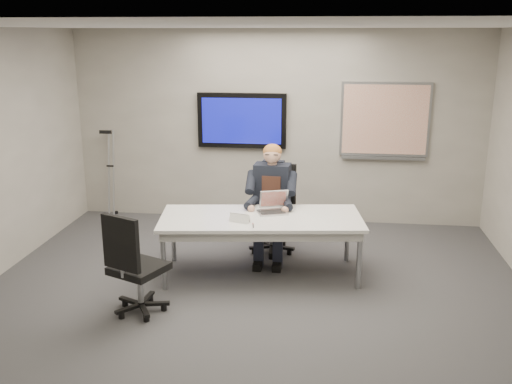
# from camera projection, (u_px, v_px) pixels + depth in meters

# --- Properties ---
(floor) EXTENTS (6.00, 6.00, 0.02)m
(floor) POSITION_uv_depth(u_px,v_px,m) (248.00, 310.00, 5.84)
(floor) COLOR #3B3C3E
(floor) RESTS_ON ground
(ceiling) EXTENTS (6.00, 6.00, 0.02)m
(ceiling) POSITION_uv_depth(u_px,v_px,m) (247.00, 26.00, 5.08)
(ceiling) COLOR white
(ceiling) RESTS_ON wall_back
(wall_back) EXTENTS (6.00, 0.02, 2.80)m
(wall_back) POSITION_uv_depth(u_px,v_px,m) (276.00, 127.00, 8.32)
(wall_back) COLOR gray
(wall_back) RESTS_ON ground
(wall_front) EXTENTS (6.00, 0.02, 2.80)m
(wall_front) POSITION_uv_depth(u_px,v_px,m) (155.00, 338.00, 2.59)
(wall_front) COLOR gray
(wall_front) RESTS_ON ground
(conference_table) EXTENTS (2.40, 1.25, 0.71)m
(conference_table) POSITION_uv_depth(u_px,v_px,m) (261.00, 223.00, 6.54)
(conference_table) COLOR silver
(conference_table) RESTS_ON ground
(tv_display) EXTENTS (1.30, 0.09, 0.80)m
(tv_display) POSITION_uv_depth(u_px,v_px,m) (242.00, 121.00, 8.31)
(tv_display) COLOR black
(tv_display) RESTS_ON wall_back
(whiteboard) EXTENTS (1.25, 0.08, 1.10)m
(whiteboard) POSITION_uv_depth(u_px,v_px,m) (385.00, 121.00, 8.07)
(whiteboard) COLOR #92969A
(whiteboard) RESTS_ON wall_back
(office_chair_far) EXTENTS (0.66, 0.66, 1.13)m
(office_chair_far) POSITION_uv_depth(u_px,v_px,m) (274.00, 225.00, 7.33)
(office_chair_far) COLOR black
(office_chair_far) RESTS_ON ground
(office_chair_near) EXTENTS (0.68, 0.68, 1.08)m
(office_chair_near) POSITION_uv_depth(u_px,v_px,m) (137.00, 282.00, 5.68)
(office_chair_near) COLOR black
(office_chair_near) RESTS_ON ground
(seated_person) EXTENTS (0.46, 0.79, 1.43)m
(seated_person) POSITION_uv_depth(u_px,v_px,m) (271.00, 215.00, 7.01)
(seated_person) COLOR #1E2132
(seated_person) RESTS_ON office_chair_far
(crutch) EXTENTS (0.34, 0.55, 1.42)m
(crutch) POSITION_uv_depth(u_px,v_px,m) (111.00, 172.00, 8.64)
(crutch) COLOR #AAAEB2
(crutch) RESTS_ON ground
(laptop) EXTENTS (0.40, 0.42, 0.24)m
(laptop) POSITION_uv_depth(u_px,v_px,m) (273.00, 207.00, 6.69)
(laptop) COLOR #BDBDBF
(laptop) RESTS_ON conference_table
(name_tent) EXTENTS (0.25, 0.13, 0.10)m
(name_tent) POSITION_uv_depth(u_px,v_px,m) (240.00, 218.00, 6.33)
(name_tent) COLOR silver
(name_tent) RESTS_ON conference_table
(pen) EXTENTS (0.03, 0.14, 0.01)m
(pen) POSITION_uv_depth(u_px,v_px,m) (253.00, 225.00, 6.21)
(pen) COLOR black
(pen) RESTS_ON conference_table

